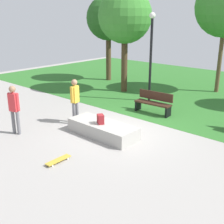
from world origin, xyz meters
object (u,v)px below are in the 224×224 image
object	(u,v)px
skateboard_by_ledge	(58,160)
backpack_on_ledge	(101,119)
lamp_post	(151,49)
tree_leaning_ash	(125,17)
tree_tall_oak	(108,19)
skater_watching	(75,98)
park_bench_far_right	(154,102)
skater_performing_trick	(14,106)
concrete_ledge	(103,129)

from	to	relation	value
skateboard_by_ledge	backpack_on_ledge	bearing A→B (deg)	101.26
lamp_post	tree_leaning_ash	bearing A→B (deg)	162.90
backpack_on_ledge	tree_leaning_ash	world-z (taller)	tree_leaning_ash
backpack_on_ledge	tree_tall_oak	distance (m)	9.82
skater_watching	park_bench_far_right	xyz separation A→B (m)	(1.53, 3.03, -0.53)
skater_performing_trick	skateboard_by_ledge	bearing A→B (deg)	-7.04
park_bench_far_right	skater_watching	bearing A→B (deg)	-116.79
concrete_ledge	skateboard_by_ledge	xyz separation A→B (m)	(0.42, -2.26, -0.16)
concrete_ledge	tree_tall_oak	xyz separation A→B (m)	(-6.09, 6.93, 3.57)
backpack_on_ledge	skater_performing_trick	xyz separation A→B (m)	(-2.34, -1.83, 0.40)
backpack_on_ledge	tree_tall_oak	world-z (taller)	tree_tall_oak
skater_watching	tree_tall_oak	bearing A→B (deg)	123.60
park_bench_far_right	tree_leaning_ash	distance (m)	5.23
tree_tall_oak	tree_leaning_ash	bearing A→B (deg)	-31.71
concrete_ledge	skateboard_by_ledge	world-z (taller)	concrete_ledge
skateboard_by_ledge	tree_tall_oak	distance (m)	11.87
skater_performing_trick	tree_tall_oak	size ratio (longest dim) A/B	0.33
tree_leaning_ash	lamp_post	size ratio (longest dim) A/B	1.30
tree_leaning_ash	lamp_post	xyz separation A→B (m)	(2.13, -0.66, -1.40)
concrete_ledge	park_bench_far_right	distance (m)	3.22
skater_watching	skateboard_by_ledge	size ratio (longest dim) A/B	2.13
park_bench_far_right	tree_tall_oak	xyz separation A→B (m)	(-6.02, 3.73, 3.31)
skater_performing_trick	lamp_post	world-z (taller)	lamp_post
skateboard_by_ledge	lamp_post	distance (m)	7.51
backpack_on_ledge	skateboard_by_ledge	world-z (taller)	backpack_on_ledge
lamp_post	skater_performing_trick	bearing A→B (deg)	-99.10
skater_performing_trick	skater_watching	size ratio (longest dim) A/B	1.00
concrete_ledge	tree_tall_oak	world-z (taller)	tree_tall_oak
backpack_on_ledge	lamp_post	distance (m)	5.25
backpack_on_ledge	lamp_post	xyz separation A→B (m)	(-1.29, 4.72, 1.89)
park_bench_far_right	lamp_post	xyz separation A→B (m)	(-1.22, 1.43, 2.02)
skater_watching	tree_leaning_ash	bearing A→B (deg)	109.66
concrete_ledge	skater_performing_trick	world-z (taller)	skater_performing_trick
backpack_on_ledge	skater_performing_trick	distance (m)	3.00
skater_performing_trick	tree_leaning_ash	bearing A→B (deg)	98.54
tree_leaning_ash	lamp_post	bearing A→B (deg)	-17.10
skateboard_by_ledge	park_bench_far_right	distance (m)	5.51
skateboard_by_ledge	tree_leaning_ash	world-z (taller)	tree_leaning_ash
tree_tall_oak	tree_leaning_ash	distance (m)	3.13
concrete_ledge	park_bench_far_right	world-z (taller)	park_bench_far_right
skater_watching	tree_leaning_ash	xyz separation A→B (m)	(-1.83, 5.11, 2.90)
concrete_ledge	tree_leaning_ash	size ratio (longest dim) A/B	0.48
backpack_on_ledge	concrete_ledge	bearing A→B (deg)	115.03
tree_tall_oak	lamp_post	world-z (taller)	tree_tall_oak
concrete_ledge	skateboard_by_ledge	distance (m)	2.31
skateboard_by_ledge	park_bench_far_right	size ratio (longest dim) A/B	0.50
skater_watching	lamp_post	distance (m)	4.71
lamp_post	backpack_on_ledge	bearing A→B (deg)	-74.75
skater_watching	backpack_on_ledge	bearing A→B (deg)	-9.47
concrete_ledge	park_bench_far_right	size ratio (longest dim) A/B	1.57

